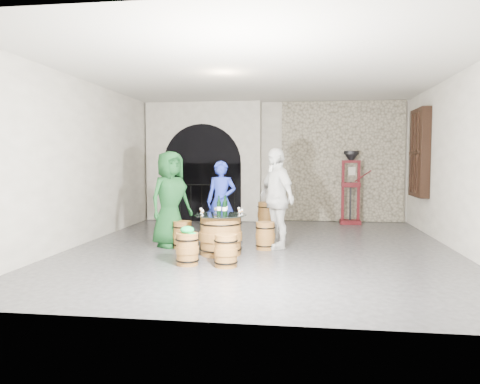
# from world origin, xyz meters

# --- Properties ---
(ground) EXTENTS (8.00, 8.00, 0.00)m
(ground) POSITION_xyz_m (0.00, 0.00, 0.00)
(ground) COLOR #303033
(ground) RESTS_ON ground
(wall_back) EXTENTS (8.00, 0.00, 8.00)m
(wall_back) POSITION_xyz_m (0.00, 4.00, 1.60)
(wall_back) COLOR beige
(wall_back) RESTS_ON ground
(wall_front) EXTENTS (8.00, 0.00, 8.00)m
(wall_front) POSITION_xyz_m (0.00, -4.00, 1.60)
(wall_front) COLOR beige
(wall_front) RESTS_ON ground
(wall_left) EXTENTS (0.00, 8.00, 8.00)m
(wall_left) POSITION_xyz_m (-3.50, 0.00, 1.60)
(wall_left) COLOR beige
(wall_left) RESTS_ON ground
(wall_right) EXTENTS (0.00, 8.00, 8.00)m
(wall_right) POSITION_xyz_m (3.50, 0.00, 1.60)
(wall_right) COLOR beige
(wall_right) RESTS_ON ground
(ceiling) EXTENTS (8.00, 8.00, 0.00)m
(ceiling) POSITION_xyz_m (0.00, 0.00, 3.20)
(ceiling) COLOR beige
(ceiling) RESTS_ON wall_back
(stone_facing_panel) EXTENTS (3.20, 0.12, 3.18)m
(stone_facing_panel) POSITION_xyz_m (1.80, 3.94, 1.60)
(stone_facing_panel) COLOR tan
(stone_facing_panel) RESTS_ON ground
(arched_opening) EXTENTS (3.10, 0.60, 3.19)m
(arched_opening) POSITION_xyz_m (-1.90, 3.74, 1.58)
(arched_opening) COLOR beige
(arched_opening) RESTS_ON ground
(shuttered_window) EXTENTS (0.23, 1.10, 2.00)m
(shuttered_window) POSITION_xyz_m (3.38, 2.40, 1.80)
(shuttered_window) COLOR black
(shuttered_window) RESTS_ON wall_right
(barrel_table) EXTENTS (0.90, 0.90, 0.70)m
(barrel_table) POSITION_xyz_m (-0.65, -0.72, 0.35)
(barrel_table) COLOR #945F2A
(barrel_table) RESTS_ON ground
(barrel_stool_left) EXTENTS (0.37, 0.37, 0.50)m
(barrel_stool_left) POSITION_xyz_m (-1.45, -0.26, 0.25)
(barrel_stool_left) COLOR #945F2A
(barrel_stool_left) RESTS_ON ground
(barrel_stool_far) EXTENTS (0.37, 0.37, 0.50)m
(barrel_stool_far) POSITION_xyz_m (-0.80, 0.19, 0.25)
(barrel_stool_far) COLOR #945F2A
(barrel_stool_far) RESTS_ON ground
(barrel_stool_right) EXTENTS (0.37, 0.37, 0.50)m
(barrel_stool_right) POSITION_xyz_m (0.08, -0.15, 0.25)
(barrel_stool_right) COLOR #945F2A
(barrel_stool_right) RESTS_ON ground
(barrel_stool_near_right) EXTENTS (0.37, 0.37, 0.50)m
(barrel_stool_near_right) POSITION_xyz_m (-0.41, -1.62, 0.25)
(barrel_stool_near_right) COLOR #945F2A
(barrel_stool_near_right) RESTS_ON ground
(barrel_stool_near_left) EXTENTS (0.37, 0.37, 0.50)m
(barrel_stool_near_left) POSITION_xyz_m (-1.03, -1.57, 0.25)
(barrel_stool_near_left) COLOR #945F2A
(barrel_stool_near_left) RESTS_ON ground
(green_cap) EXTENTS (0.26, 0.21, 0.12)m
(green_cap) POSITION_xyz_m (-1.02, -1.57, 0.55)
(green_cap) COLOR #0D973F
(green_cap) RESTS_ON barrel_stool_near_left
(person_green) EXTENTS (0.98, 1.05, 1.81)m
(person_green) POSITION_xyz_m (-1.73, -0.10, 0.90)
(person_green) COLOR #12401B
(person_green) RESTS_ON ground
(person_blue) EXTENTS (0.62, 0.43, 1.63)m
(person_blue) POSITION_xyz_m (-0.85, 0.47, 0.81)
(person_blue) COLOR #1C2C9C
(person_blue) RESTS_ON ground
(person_white) EXTENTS (0.98, 1.16, 1.86)m
(person_white) POSITION_xyz_m (0.27, -0.01, 0.93)
(person_white) COLOR silver
(person_white) RESTS_ON ground
(wine_bottle_left) EXTENTS (0.08, 0.08, 0.32)m
(wine_bottle_left) POSITION_xyz_m (-0.68, -0.73, 0.83)
(wine_bottle_left) COLOR black
(wine_bottle_left) RESTS_ON barrel_table
(wine_bottle_center) EXTENTS (0.08, 0.08, 0.32)m
(wine_bottle_center) POSITION_xyz_m (-0.57, -0.77, 0.83)
(wine_bottle_center) COLOR black
(wine_bottle_center) RESTS_ON barrel_table
(wine_bottle_right) EXTENTS (0.08, 0.08, 0.32)m
(wine_bottle_right) POSITION_xyz_m (-0.59, -0.56, 0.83)
(wine_bottle_right) COLOR black
(wine_bottle_right) RESTS_ON barrel_table
(tasting_glass_a) EXTENTS (0.05, 0.05, 0.10)m
(tasting_glass_a) POSITION_xyz_m (-0.93, -0.90, 0.75)
(tasting_glass_a) COLOR #AD5F21
(tasting_glass_a) RESTS_ON barrel_table
(tasting_glass_b) EXTENTS (0.05, 0.05, 0.10)m
(tasting_glass_b) POSITION_xyz_m (-0.28, -0.69, 0.75)
(tasting_glass_b) COLOR #AD5F21
(tasting_glass_b) RESTS_ON barrel_table
(tasting_glass_c) EXTENTS (0.05, 0.05, 0.10)m
(tasting_glass_c) POSITION_xyz_m (-0.77, -0.53, 0.75)
(tasting_glass_c) COLOR #AD5F21
(tasting_glass_c) RESTS_ON barrel_table
(tasting_glass_d) EXTENTS (0.05, 0.05, 0.10)m
(tasting_glass_d) POSITION_xyz_m (-0.37, -0.41, 0.75)
(tasting_glass_d) COLOR #AD5F21
(tasting_glass_d) RESTS_ON barrel_table
(tasting_glass_e) EXTENTS (0.05, 0.05, 0.10)m
(tasting_glass_e) POSITION_xyz_m (-0.30, -0.82, 0.75)
(tasting_glass_e) COLOR #AD5F21
(tasting_glass_e) RESTS_ON barrel_table
(tasting_glass_f) EXTENTS (0.05, 0.05, 0.10)m
(tasting_glass_f) POSITION_xyz_m (-1.01, -0.63, 0.75)
(tasting_glass_f) COLOR #AD5F21
(tasting_glass_f) RESTS_ON barrel_table
(side_barrel) EXTENTS (0.46, 0.46, 0.61)m
(side_barrel) POSITION_xyz_m (-0.11, 2.73, 0.30)
(side_barrel) COLOR #945F2A
(side_barrel) RESTS_ON ground
(corking_press) EXTENTS (0.76, 0.42, 1.87)m
(corking_press) POSITION_xyz_m (1.99, 3.49, 1.09)
(corking_press) COLOR #520D14
(corking_press) RESTS_ON ground
(control_box) EXTENTS (0.18, 0.10, 0.22)m
(control_box) POSITION_xyz_m (2.05, 3.86, 1.35)
(control_box) COLOR silver
(control_box) RESTS_ON wall_back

